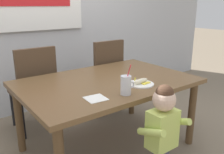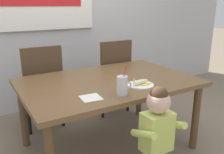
{
  "view_description": "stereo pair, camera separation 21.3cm",
  "coord_description": "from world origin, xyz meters",
  "views": [
    {
      "loc": [
        -1.25,
        -1.74,
        1.38
      ],
      "look_at": [
        -0.03,
        -0.11,
        0.76
      ],
      "focal_mm": 38.72,
      "sensor_mm": 36.0,
      "label": 1
    },
    {
      "loc": [
        -1.07,
        -1.86,
        1.38
      ],
      "look_at": [
        -0.03,
        -0.11,
        0.76
      ],
      "focal_mm": 38.72,
      "sensor_mm": 36.0,
      "label": 2
    }
  ],
  "objects": [
    {
      "name": "ground_plane",
      "position": [
        0.0,
        0.0,
        0.0
      ],
      "size": [
        24.0,
        24.0,
        0.0
      ],
      "primitive_type": "plane",
      "color": "#7A6B56"
    },
    {
      "name": "dining_table",
      "position": [
        0.0,
        0.0,
        0.63
      ],
      "size": [
        1.58,
        1.06,
        0.7
      ],
      "color": "brown",
      "rests_on": "ground"
    },
    {
      "name": "dining_chair_left",
      "position": [
        -0.43,
        0.75,
        0.54
      ],
      "size": [
        0.44,
        0.44,
        0.96
      ],
      "rotation": [
        0.0,
        0.0,
        3.14
      ],
      "color": "#4C3826",
      "rests_on": "ground"
    },
    {
      "name": "dining_chair_right",
      "position": [
        0.45,
        0.71,
        0.54
      ],
      "size": [
        0.44,
        0.44,
        0.96
      ],
      "rotation": [
        0.0,
        0.0,
        3.14
      ],
      "color": "#4C3826",
      "rests_on": "ground"
    },
    {
      "name": "toddler_standing",
      "position": [
        0.01,
        -0.68,
        0.53
      ],
      "size": [
        0.33,
        0.24,
        0.84
      ],
      "color": "#3F4760",
      "rests_on": "ground"
    },
    {
      "name": "milk_cup",
      "position": [
        -0.1,
        -0.39,
        0.77
      ],
      "size": [
        0.13,
        0.09,
        0.25
      ],
      "color": "silver",
      "rests_on": "dining_table"
    },
    {
      "name": "snack_plate",
      "position": [
        0.16,
        -0.28,
        0.71
      ],
      "size": [
        0.23,
        0.23,
        0.01
      ],
      "primitive_type": "cylinder",
      "color": "white",
      "rests_on": "dining_table"
    },
    {
      "name": "peeled_banana",
      "position": [
        0.16,
        -0.28,
        0.73
      ],
      "size": [
        0.17,
        0.11,
        0.07
      ],
      "rotation": [
        0.0,
        0.0,
        0.09
      ],
      "color": "#F4EAC6",
      "rests_on": "snack_plate"
    },
    {
      "name": "paper_napkin",
      "position": [
        -0.34,
        -0.32,
        0.71
      ],
      "size": [
        0.16,
        0.16,
        0.0
      ],
      "primitive_type": "cube",
      "rotation": [
        0.0,
        0.0,
        -0.09
      ],
      "color": "white",
      "rests_on": "dining_table"
    }
  ]
}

